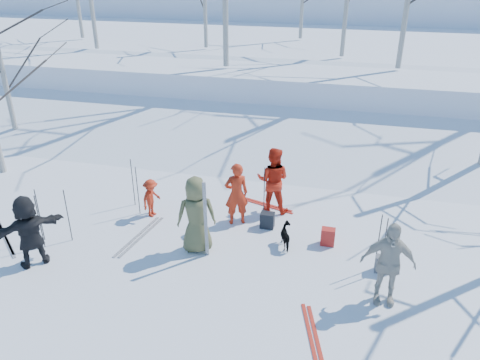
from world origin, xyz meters
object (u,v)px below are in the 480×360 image
(skier_red_seated, at_px, (151,198))
(skier_grey_west, at_px, (29,231))
(skier_olive_center, at_px, (196,215))
(skier_redor_behind, at_px, (273,180))
(backpack_red, at_px, (328,237))
(backpack_dark, at_px, (267,220))
(dog, at_px, (287,236))
(backpack_grey, at_px, (382,264))
(skier_cream_east, at_px, (388,264))
(skier_red_north, at_px, (236,194))

(skier_red_seated, xyz_separation_m, skier_grey_west, (-1.65, -2.57, 0.31))
(skier_olive_center, xyz_separation_m, skier_grey_west, (-3.28, -1.39, -0.08))
(skier_red_seated, bearing_deg, skier_grey_west, 158.27)
(skier_redor_behind, bearing_deg, skier_grey_west, 38.53)
(skier_olive_center, distance_m, backpack_red, 3.10)
(backpack_dark, bearing_deg, skier_red_seated, -177.29)
(backpack_red, bearing_deg, dog, -161.52)
(skier_redor_behind, height_order, skier_red_seated, skier_redor_behind)
(skier_olive_center, distance_m, backpack_grey, 4.15)
(skier_olive_center, relative_size, skier_cream_east, 1.03)
(skier_cream_east, xyz_separation_m, backpack_red, (-1.19, 1.72, -0.66))
(skier_redor_behind, xyz_separation_m, backpack_grey, (2.75, -2.06, -0.70))
(skier_red_seated, bearing_deg, skier_red_north, -74.42)
(skier_cream_east, bearing_deg, skier_redor_behind, 129.72)
(skier_redor_behind, relative_size, backpack_red, 4.22)
(skier_cream_east, bearing_deg, backpack_red, 122.08)
(skier_red_seated, relative_size, skier_grey_west, 0.62)
(skier_red_seated, height_order, backpack_red, skier_red_seated)
(skier_redor_behind, distance_m, backpack_grey, 3.51)
(skier_olive_center, relative_size, dog, 2.84)
(skier_redor_behind, xyz_separation_m, backpack_red, (1.55, -1.29, -0.68))
(skier_red_north, relative_size, dog, 2.56)
(backpack_grey, xyz_separation_m, backpack_dark, (-2.72, 1.18, 0.01))
(skier_cream_east, distance_m, backpack_dark, 3.51)
(skier_olive_center, height_order, dog, skier_olive_center)
(skier_red_seated, distance_m, dog, 3.66)
(skier_olive_center, height_order, skier_red_seated, skier_olive_center)
(skier_red_seated, xyz_separation_m, backpack_red, (4.51, -0.27, -0.30))
(backpack_red, distance_m, backpack_grey, 1.43)
(skier_cream_east, relative_size, backpack_red, 4.17)
(skier_red_north, xyz_separation_m, backpack_red, (2.31, -0.45, -0.61))
(skier_red_north, relative_size, backpack_grey, 4.29)
(skier_redor_behind, height_order, backpack_red, skier_redor_behind)
(skier_redor_behind, relative_size, skier_cream_east, 1.01)
(skier_redor_behind, distance_m, skier_red_seated, 3.15)
(skier_olive_center, xyz_separation_m, skier_cream_east, (4.08, -0.82, -0.03))
(backpack_red, xyz_separation_m, backpack_dark, (-1.51, 0.41, -0.01))
(skier_redor_behind, distance_m, backpack_dark, 1.11)
(backpack_red, xyz_separation_m, backpack_grey, (1.20, -0.77, -0.02))
(skier_red_seated, bearing_deg, backpack_dark, -76.31)
(dog, bearing_deg, skier_red_seated, -32.19)
(skier_redor_behind, relative_size, backpack_dark, 4.43)
(skier_olive_center, bearing_deg, skier_cream_east, 146.28)
(skier_cream_east, relative_size, backpack_grey, 4.60)
(skier_redor_behind, height_order, backpack_grey, skier_redor_behind)
(skier_red_seated, distance_m, backpack_red, 4.53)
(skier_olive_center, distance_m, skier_cream_east, 4.16)
(skier_olive_center, xyz_separation_m, skier_red_seated, (-1.63, 1.18, -0.39))
(skier_olive_center, relative_size, skier_grey_west, 1.10)
(dog, relative_size, backpack_grey, 1.68)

